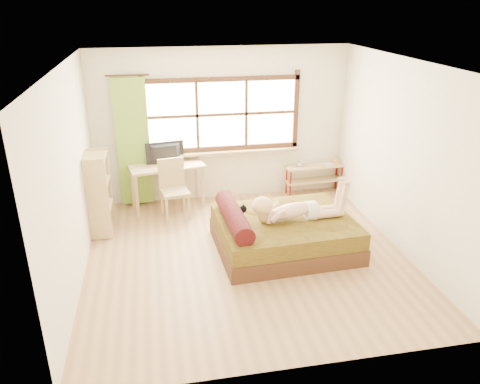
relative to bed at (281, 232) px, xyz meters
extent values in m
plane|color=#9E754C|center=(-0.54, -0.13, -0.27)|extent=(4.50, 4.50, 0.00)
plane|color=white|center=(-0.54, -0.13, 2.43)|extent=(4.50, 4.50, 0.00)
plane|color=silver|center=(-0.54, 2.12, 1.08)|extent=(4.50, 0.00, 4.50)
plane|color=silver|center=(-0.54, -2.38, 1.08)|extent=(4.50, 0.00, 4.50)
plane|color=silver|center=(-2.79, -0.13, 1.08)|extent=(0.00, 4.50, 4.50)
plane|color=silver|center=(1.71, -0.13, 1.08)|extent=(0.00, 4.50, 4.50)
cube|color=#FFEDBF|center=(-0.54, 2.12, 1.28)|extent=(2.60, 0.01, 1.30)
cube|color=tan|center=(-0.54, 2.04, 0.61)|extent=(2.80, 0.16, 0.04)
cube|color=#5A8323|center=(-2.09, 2.00, 0.88)|extent=(0.55, 0.10, 2.20)
cube|color=#32200F|center=(0.05, 0.00, -0.14)|extent=(2.03, 1.66, 0.24)
cube|color=#39260D|center=(0.05, 0.00, 0.10)|extent=(1.99, 1.63, 0.24)
cylinder|color=black|center=(-0.71, -0.04, 0.34)|extent=(0.34, 1.34, 0.27)
cube|color=tan|center=(-1.56, 1.82, 0.50)|extent=(1.33, 0.78, 0.04)
cube|color=tan|center=(-2.09, 1.50, 0.11)|extent=(0.06, 0.06, 0.75)
cube|color=tan|center=(-0.96, 1.70, 0.11)|extent=(0.06, 0.06, 0.75)
cube|color=tan|center=(-2.17, 1.95, 0.11)|extent=(0.06, 0.06, 0.75)
cube|color=tan|center=(-1.04, 2.15, 0.11)|extent=(0.06, 0.06, 0.75)
imported|color=black|center=(-1.56, 1.87, 0.71)|extent=(0.66, 0.20, 0.38)
cube|color=tan|center=(-1.46, 1.37, 0.19)|extent=(0.51, 0.51, 0.04)
cube|color=tan|center=(-1.50, 1.57, 0.47)|extent=(0.44, 0.12, 0.50)
cube|color=tan|center=(-1.61, 1.16, -0.05)|extent=(0.05, 0.05, 0.44)
cube|color=tan|center=(-1.24, 1.22, -0.05)|extent=(0.05, 0.05, 0.44)
cube|color=tan|center=(-1.68, 1.53, -0.05)|extent=(0.05, 0.05, 0.44)
cube|color=tan|center=(-1.31, 1.59, -0.05)|extent=(0.05, 0.05, 0.44)
cube|color=tan|center=(1.17, 1.94, 0.27)|extent=(1.12, 0.34, 0.04)
cube|color=tan|center=(1.17, 1.94, -0.01)|extent=(1.12, 0.34, 0.03)
cylinder|color=#671009|center=(0.67, 1.80, 0.01)|extent=(0.03, 0.03, 0.55)
cylinder|color=#671009|center=(1.68, 1.86, 0.01)|extent=(0.03, 0.03, 0.55)
cylinder|color=#671009|center=(0.66, 2.02, 0.01)|extent=(0.03, 0.03, 0.55)
cylinder|color=#671009|center=(1.67, 2.09, 0.01)|extent=(0.03, 0.03, 0.55)
cube|color=gold|center=(1.58, 1.97, 0.33)|extent=(0.10, 0.10, 0.07)
imported|color=gray|center=(0.87, 1.94, 0.33)|extent=(0.12, 0.12, 0.09)
imported|color=gray|center=(1.37, 1.94, 0.30)|extent=(0.16, 0.21, 0.02)
cube|color=tan|center=(-2.62, 1.04, -0.21)|extent=(0.32, 0.53, 0.03)
cube|color=tan|center=(-2.62, 1.04, 0.19)|extent=(0.32, 0.53, 0.03)
cube|color=tan|center=(-2.62, 1.04, 0.59)|extent=(0.32, 0.53, 0.03)
cube|color=tan|center=(-2.62, 1.04, 0.99)|extent=(0.32, 0.53, 0.03)
cube|color=tan|center=(-2.63, 0.77, 0.39)|extent=(0.32, 0.04, 1.29)
cube|color=tan|center=(-2.62, 1.30, 0.39)|extent=(0.32, 0.04, 1.29)
camera|label=1|loc=(-1.73, -5.86, 3.19)|focal=35.00mm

